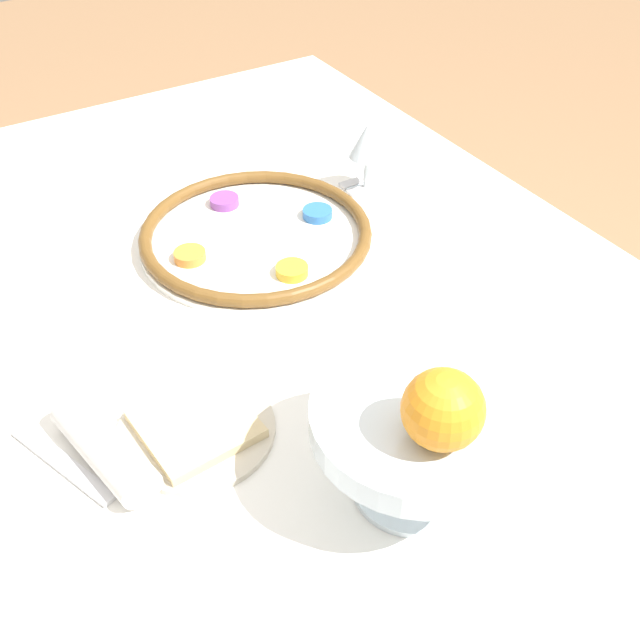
% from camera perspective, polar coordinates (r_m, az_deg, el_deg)
% --- Properties ---
extents(ground_plane, '(8.00, 8.00, 0.00)m').
position_cam_1_polar(ground_plane, '(1.59, -3.06, -20.08)').
color(ground_plane, '#99704C').
extents(dining_table, '(1.53, 1.09, 0.73)m').
position_cam_1_polar(dining_table, '(1.29, -3.64, -12.12)').
color(dining_table, white).
rests_on(dining_table, ground_plane).
extents(seder_plate, '(0.35, 0.35, 0.03)m').
position_cam_1_polar(seder_plate, '(1.16, -4.89, 6.49)').
color(seder_plate, white).
rests_on(seder_plate, dining_table).
extents(wine_glass, '(0.07, 0.07, 0.12)m').
position_cam_1_polar(wine_glass, '(1.26, 3.64, 13.24)').
color(wine_glass, silver).
rests_on(wine_glass, dining_table).
extents(fruit_stand, '(0.22, 0.22, 0.13)m').
position_cam_1_polar(fruit_stand, '(0.75, 7.54, -7.95)').
color(fruit_stand, silver).
rests_on(fruit_stand, dining_table).
extents(orange_fruit, '(0.08, 0.08, 0.08)m').
position_cam_1_polar(orange_fruit, '(0.68, 9.36, -6.75)').
color(orange_fruit, orange).
rests_on(orange_fruit, fruit_stand).
extents(bread_plate, '(0.18, 0.18, 0.02)m').
position_cam_1_polar(bread_plate, '(0.88, -9.42, -8.09)').
color(bread_plate, beige).
rests_on(bread_plate, dining_table).
extents(napkin_roll, '(0.16, 0.08, 0.05)m').
position_cam_1_polar(napkin_roll, '(0.86, -16.10, -9.29)').
color(napkin_roll, white).
rests_on(napkin_roll, dining_table).
extents(fork_left, '(0.02, 0.18, 0.01)m').
position_cam_1_polar(fork_left, '(1.34, 4.90, 11.10)').
color(fork_left, silver).
rests_on(fork_left, dining_table).
extents(fork_right, '(0.02, 0.18, 0.01)m').
position_cam_1_polar(fork_right, '(1.32, 5.66, 10.55)').
color(fork_right, silver).
rests_on(fork_right, dining_table).
extents(spoon, '(0.16, 0.08, 0.01)m').
position_cam_1_polar(spoon, '(0.89, -18.97, -10.31)').
color(spoon, silver).
rests_on(spoon, dining_table).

